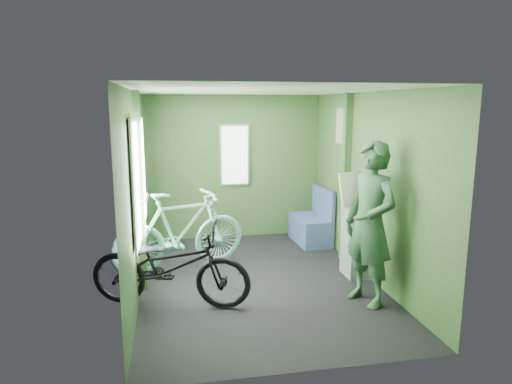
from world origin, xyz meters
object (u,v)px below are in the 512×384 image
Objects in this scene: passenger at (370,224)px; bench_seat at (312,226)px; bicycle_mint at (182,271)px; waste_box at (356,240)px; bicycle_black at (171,306)px.

bench_seat is (0.08, 2.26, -0.63)m from passenger.
bicycle_mint is 2.56m from passenger.
waste_box reaches higher than bicycle_mint.
bicycle_black is 2.41m from waste_box.
bicycle_mint reaches higher than bicycle_black.
waste_box is at bearing -88.81° from bench_seat.
passenger is at bearing -143.23° from bicycle_mint.
bicycle_mint is 2.06× the size of bench_seat.
bicycle_black is at bearing 153.65° from bicycle_mint.
passenger reaches higher than waste_box.
bicycle_mint is 1.01× the size of passenger.
passenger is 1.93× the size of waste_box.
waste_box is (0.19, 0.79, -0.43)m from passenger.
bicycle_black is 0.96× the size of bicycle_mint.
passenger reaches higher than bicycle_mint.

